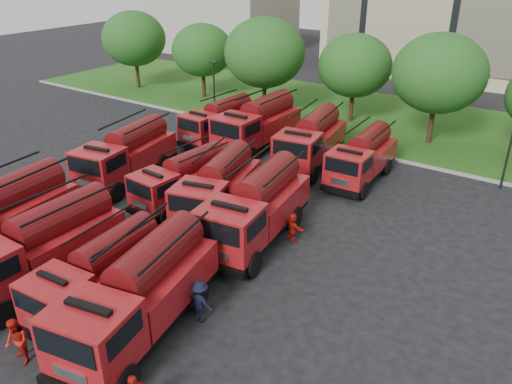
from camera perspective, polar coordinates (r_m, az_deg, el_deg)
ground at (r=24.17m, az=-11.59°, el=-7.19°), size 140.00×140.00×0.00m
lawn at (r=44.36m, az=12.97°, el=8.31°), size 70.00×16.00×0.12m
curb at (r=37.30m, az=8.18°, el=5.38°), size 70.00×0.30×0.14m
side_building at (r=73.65m, az=-3.93°, el=19.64°), size 18.00×12.00×10.00m
tree_0 at (r=53.54m, az=-13.78°, el=16.66°), size 6.30×6.30×7.70m
tree_1 at (r=48.83m, az=-6.17°, el=15.82°), size 5.71×5.71×6.98m
tree_2 at (r=42.77m, az=0.99°, el=15.63°), size 6.72×6.72×8.22m
tree_3 at (r=41.79m, az=11.23°, el=13.98°), size 5.88×5.88×7.19m
tree_4 at (r=38.08m, az=20.20°, el=12.61°), size 6.55×6.55×8.01m
lamp_post_0 at (r=41.05m, az=-4.81°, el=11.60°), size 0.60×0.25×5.11m
lamp_post_1 at (r=32.60m, az=27.10°, el=4.98°), size 0.60×0.25×5.11m
fire_truck_1 at (r=23.04m, az=-23.43°, el=-5.73°), size 2.83×7.57×3.43m
fire_truck_2 at (r=20.99m, az=-17.37°, el=-8.77°), size 2.75×6.53×2.90m
fire_truck_3 at (r=18.97m, az=-13.09°, el=-11.20°), size 4.05×8.01×3.48m
fire_truck_4 at (r=31.67m, az=-14.56°, el=4.20°), size 3.80×7.81×3.40m
fire_truck_5 at (r=28.17m, az=-8.30°, el=1.49°), size 2.70×6.54×2.92m
fire_truck_6 at (r=26.61m, az=-4.33°, el=0.56°), size 4.12×7.46×3.23m
fire_truck_7 at (r=24.10m, az=0.03°, el=-1.81°), size 3.67×8.03×3.53m
fire_truck_8 at (r=37.52m, az=-4.19°, el=8.09°), size 2.72×6.85×3.07m
fire_truck_9 at (r=35.87m, az=0.22°, el=7.77°), size 2.93×7.93×3.61m
fire_truck_10 at (r=33.20m, az=6.34°, el=5.92°), size 3.62×7.80×3.42m
fire_truck_11 at (r=31.36m, az=12.05°, el=3.93°), size 2.69×6.84×3.07m
firefighter_1 at (r=20.18m, az=-25.15°, el=-17.18°), size 0.95×0.62×1.82m
firefighter_3 at (r=20.18m, az=-6.24°, el=-14.34°), size 1.17×0.61×1.80m
firefighter_4 at (r=25.28m, az=-21.68°, el=-7.07°), size 0.89×0.85×1.53m
firefighter_5 at (r=24.91m, az=4.14°, el=-5.59°), size 1.56×1.06×1.55m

